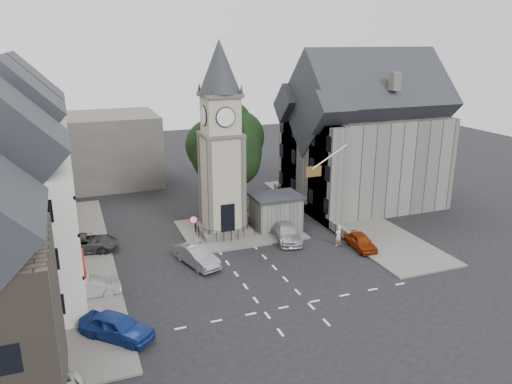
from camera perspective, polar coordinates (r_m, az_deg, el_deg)
name	(u,v)px	position (r m, az deg, el deg)	size (l,w,h in m)	color
ground	(255,271)	(36.86, -0.06, -8.99)	(120.00, 120.00, 0.00)	black
pavement_west	(72,263)	(40.32, -20.29, -7.63)	(6.00, 30.00, 0.14)	#595651
pavement_east	(343,215)	(48.39, 9.90, -2.64)	(6.00, 26.00, 0.14)	#595651
central_island	(239,230)	(44.19, -1.94, -4.32)	(10.00, 8.00, 0.16)	#595651
road_markings	(286,307)	(32.38, 3.49, -12.97)	(20.00, 8.00, 0.01)	silver
clock_tower	(221,141)	(41.46, -4.02, 5.81)	(4.86, 4.86, 16.25)	#4C4944
stone_shelter	(276,211)	(44.35, 2.28, -2.21)	(4.30, 3.30, 3.08)	#5A5753
town_tree	(226,142)	(46.96, -3.45, 5.73)	(7.20, 7.20, 10.80)	black
warning_sign_post	(193,226)	(39.97, -7.16, -3.82)	(0.70, 0.19, 2.85)	black
terrace_pink	(24,154)	(48.06, -24.96, 3.94)	(8.10, 7.60, 12.80)	#D59295
terrace_cream	(18,177)	(40.28, -25.56, 1.57)	(8.10, 7.60, 12.80)	beige
terrace_tudor	(9,217)	(32.73, -26.36, -2.59)	(8.10, 7.60, 12.00)	silver
backdrop_west	(68,152)	(60.19, -20.73, 4.29)	(20.00, 10.00, 8.00)	#4C4944
east_building	(362,143)	(51.05, 12.04, 5.50)	(14.40, 11.40, 12.60)	#5A5753
east_boundary_wall	(307,209)	(48.62, 5.89, -1.90)	(0.40, 16.00, 0.90)	#5A5753
flagpole	(330,157)	(41.19, 8.40, 4.00)	(3.68, 0.10, 2.74)	white
car_west_blue	(117,327)	(30.03, -15.63, -14.60)	(1.78, 4.42, 1.50)	navy
car_west_silver	(89,287)	(34.99, -18.50, -10.26)	(1.39, 3.98, 1.31)	#A3A5AA
car_west_grey	(84,243)	(41.90, -19.02, -5.56)	(2.43, 5.27, 1.46)	#323235
car_island_silver	(197,256)	(37.74, -6.77, -7.24)	(1.55, 4.44, 1.46)	gray
car_island_east	(287,233)	(41.98, 3.53, -4.64)	(1.90, 4.67, 1.36)	#A8ACB0
car_east_red	(361,241)	(41.17, 11.87, -5.52)	(1.48, 3.68, 1.25)	maroon
pedestrian	(338,236)	(41.38, 9.38, -4.94)	(0.61, 0.40, 1.68)	beige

